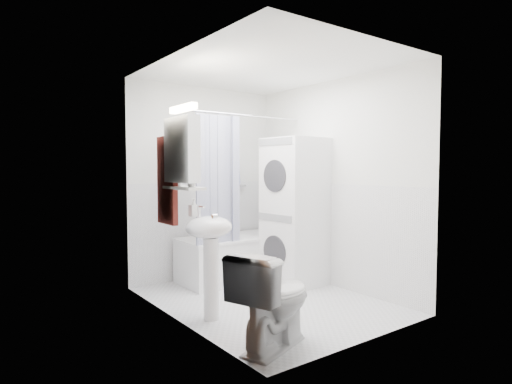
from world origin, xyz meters
TOP-DOWN VIEW (x-y plane):
  - floor at (0.00, 0.00)m, footprint 2.60×2.60m
  - room_walls at (0.00, 0.00)m, footprint 2.60×2.60m
  - wainscot at (0.00, 0.29)m, footprint 1.98×2.58m
  - door at (-0.95, -0.55)m, footprint 0.05×2.00m
  - bathtub at (0.23, 0.92)m, footprint 1.41×0.67m
  - tub_spout at (0.43, 1.25)m, footprint 0.04×0.12m
  - curtain_rod at (0.23, 0.65)m, footprint 1.59×0.02m
  - shower_curtain at (-0.19, 0.65)m, footprint 0.55×0.02m
  - sink at (-0.75, -0.13)m, footprint 0.44×0.37m
  - medicine_cabinet at (-0.90, 0.10)m, footprint 0.13×0.50m
  - shelf at (-0.89, 0.10)m, footprint 0.18×0.54m
  - shower_caddy at (0.48, 1.24)m, footprint 0.22×0.06m
  - towel at (-0.94, 0.35)m, footprint 0.07×0.36m
  - washer_dryer at (0.68, 0.32)m, footprint 0.66×0.65m
  - toilet at (-0.67, -0.95)m, footprint 0.86×0.66m
  - soap_pump at (-0.71, 0.25)m, footprint 0.08×0.17m
  - shelf_bottle at (-0.89, -0.05)m, footprint 0.07×0.18m
  - shelf_cup at (-0.89, 0.22)m, footprint 0.10×0.09m
  - shampoo_a at (0.35, 1.24)m, footprint 0.13×0.17m
  - shampoo_b at (0.47, 1.24)m, footprint 0.08×0.21m

SIDE VIEW (x-z plane):
  - floor at x=0.00m, z-range 0.00..0.00m
  - bathtub at x=0.23m, z-range 0.03..0.57m
  - toilet at x=-0.67m, z-range 0.00..0.75m
  - wainscot at x=0.00m, z-range -0.69..1.89m
  - sink at x=-0.75m, z-range 0.18..1.22m
  - tub_spout at x=0.43m, z-range 0.84..0.88m
  - washer_dryer at x=0.68m, z-range 0.00..1.74m
  - soap_pump at x=-0.71m, z-range 0.91..0.99m
  - door at x=-0.95m, z-range 0.00..2.00m
  - shower_caddy at x=0.48m, z-range 1.14..1.16m
  - shelf at x=-0.89m, z-range 1.19..1.21m
  - shampoo_b at x=0.47m, z-range 1.16..1.24m
  - shampoo_a at x=0.35m, z-range 1.16..1.29m
  - shelf_bottle at x=-0.89m, z-range 1.21..1.28m
  - shower_curtain at x=-0.19m, z-range 0.52..1.98m
  - shelf_cup at x=-0.89m, z-range 1.21..1.31m
  - towel at x=-0.94m, z-range 0.85..1.72m
  - room_walls at x=0.00m, z-range 0.19..2.79m
  - medicine_cabinet at x=-0.90m, z-range 1.21..1.92m
  - curtain_rod at x=0.23m, z-range 1.99..2.01m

